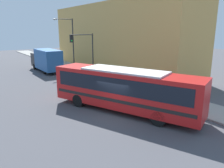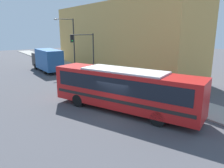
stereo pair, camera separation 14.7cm
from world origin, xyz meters
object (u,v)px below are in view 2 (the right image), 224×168
Objects in this scene: parking_meter at (108,74)px; traffic_light_pole at (86,48)px; pedestrian_near_corner at (112,73)px; street_lamp at (71,40)px; fire_hydrant at (147,91)px; delivery_truck at (47,60)px; city_bus at (124,87)px.

traffic_light_pole is at bearing 104.72° from parking_meter.
parking_meter is 0.76× the size of pedestrian_near_corner.
street_lamp is at bearing 90.96° from parking_meter.
fire_hydrant is 0.59× the size of parking_meter.
traffic_light_pole reaches higher than parking_meter.
fire_hydrant is at bearing -84.86° from traffic_light_pole.
fire_hydrant is 6.88m from parking_meter.
parking_meter is (0.00, 6.86, 0.48)m from fire_hydrant.
pedestrian_near_corner is at bearing -84.36° from street_lamp.
fire_hydrant is at bearing -78.50° from delivery_truck.
pedestrian_near_corner is at bearing 37.86° from city_bus.
traffic_light_pole is 4.74m from parking_meter.
city_bus is 5.00m from fire_hydrant.
street_lamp is (0.78, 6.02, 0.75)m from traffic_light_pole.
traffic_light_pole is (-0.94, 10.43, 3.45)m from fire_hydrant.
pedestrian_near_corner is (5.16, 8.91, -0.96)m from city_bus.
city_bus is 7.32× the size of pedestrian_near_corner.
street_lamp is at bearing 55.02° from city_bus.
parking_meter is at bearing -89.04° from street_lamp.
fire_hydrant is (3.63, -17.85, -1.30)m from delivery_truck.
traffic_light_pole is (3.45, 12.38, 2.02)m from city_bus.
delivery_truck is at bearing 101.50° from fire_hydrant.
traffic_light_pole is 0.73× the size of street_lamp.
pedestrian_near_corner is (0.94, -9.49, -3.73)m from street_lamp.
pedestrian_near_corner reaches higher than fire_hydrant.
city_bus is 10.34m from pedestrian_near_corner.
delivery_truck is at bearing 108.29° from parking_meter.
city_bus is 1.50× the size of delivery_truck.
street_lamp is (4.22, 18.40, 2.77)m from city_bus.
city_bus is at bearing -120.09° from pedestrian_near_corner.
traffic_light_pole is at bearing -70.04° from delivery_truck.
delivery_truck is 8.18m from traffic_light_pole.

